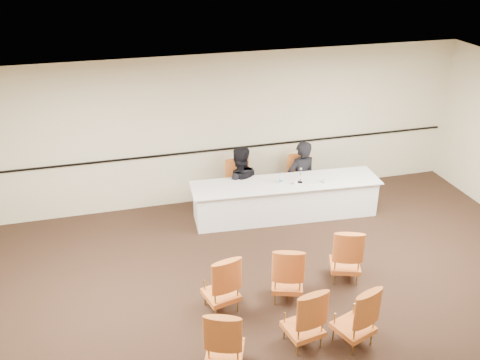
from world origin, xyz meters
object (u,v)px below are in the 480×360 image
at_px(microphone, 300,176).
at_px(aud_chair_front_left, 221,282).
at_px(panelist_second, 239,187).
at_px(panelist_main, 301,182).
at_px(aud_chair_front_right, 346,253).
at_px(panelist_second_chair, 239,185).
at_px(aud_chair_front_mid, 288,272).
at_px(water_bottle, 281,178).
at_px(drinking_glass, 296,182).
at_px(aud_chair_back_mid, 304,315).
at_px(panel_table, 285,199).
at_px(coffee_cup, 325,180).
at_px(aud_chair_back_right, 355,314).
at_px(aud_chair_back_left, 225,337).
at_px(panelist_main_chair, 301,180).

height_order(microphone, aud_chair_front_left, microphone).
bearing_deg(panelist_second, aud_chair_front_left, 75.76).
distance_m(panelist_main, aud_chair_front_right, 2.70).
bearing_deg(panelist_second_chair, aud_chair_front_left, -105.97).
bearing_deg(aud_chair_front_mid, panelist_second, 107.72).
bearing_deg(aud_chair_front_left, water_bottle, 40.68).
bearing_deg(drinking_glass, water_bottle, 153.77).
relative_size(water_bottle, aud_chair_back_mid, 0.23).
distance_m(panel_table, aud_chair_front_right, 2.19).
distance_m(aud_chair_front_left, aud_chair_front_mid, 1.02).
xyz_separation_m(panelist_second_chair, water_bottle, (0.66, -0.61, 0.36)).
bearing_deg(microphone, panelist_second_chair, 170.18).
bearing_deg(drinking_glass, coffee_cup, -9.69).
distance_m(panelist_main, coffee_cup, 0.84).
distance_m(drinking_glass, aud_chair_back_right, 3.45).
height_order(panelist_second_chair, aud_chair_back_right, same).
height_order(panel_table, water_bottle, water_bottle).
bearing_deg(aud_chair_back_mid, coffee_cup, 52.37).
bearing_deg(aud_chair_back_mid, aud_chair_back_left, 176.62).
height_order(panel_table, aud_chair_back_right, aud_chair_back_right).
xyz_separation_m(aud_chair_front_right, aud_chair_back_mid, (-1.19, -1.21, 0.00)).
height_order(panelist_second_chair, aud_chair_front_left, same).
height_order(panelist_main_chair, microphone, microphone).
height_order(panel_table, drinking_glass, drinking_glass).
distance_m(panelist_second, aud_chair_back_left, 4.31).
distance_m(microphone, aud_chair_back_left, 4.16).
bearing_deg(panelist_second_chair, panel_table, -34.08).
xyz_separation_m(microphone, aud_chair_back_right, (-0.55, -3.46, -0.37)).
bearing_deg(coffee_cup, water_bottle, 164.87).
bearing_deg(aud_chair_front_right, microphone, 108.78).
bearing_deg(aud_chair_front_right, panelist_second, 129.07).
bearing_deg(aud_chair_back_mid, aud_chair_front_right, 35.56).
height_order(water_bottle, aud_chair_back_mid, aud_chair_back_mid).
xyz_separation_m(panelist_second, aud_chair_front_left, (-1.09, -2.98, 0.05)).
bearing_deg(aud_chair_back_mid, panelist_second_chair, 77.28).
xyz_separation_m(panelist_second_chair, aud_chair_back_left, (-1.30, -4.11, 0.00)).
xyz_separation_m(panelist_main_chair, drinking_glass, (-0.36, -0.64, 0.30)).
xyz_separation_m(panelist_main, panelist_second_chair, (-1.27, 0.09, 0.04)).
distance_m(panel_table, panelist_second, 0.97).
distance_m(coffee_cup, aud_chair_back_mid, 3.58).
bearing_deg(drinking_glass, aud_chair_back_right, -97.32).
distance_m(panel_table, aud_chair_back_right, 3.56).
distance_m(panelist_second, water_bottle, 0.98).
bearing_deg(panelist_second_chair, panelist_second, 0.00).
bearing_deg(aud_chair_front_left, aud_chair_front_mid, -14.45).
xyz_separation_m(panelist_main_chair, aud_chair_back_mid, (-1.47, -3.90, 0.00)).
relative_size(panelist_second_chair, aud_chair_back_right, 1.00).
distance_m(panelist_second, panelist_second_chair, 0.05).
xyz_separation_m(panelist_main, aud_chair_back_right, (-0.80, -4.05, 0.04)).
distance_m(panelist_main, microphone, 0.76).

